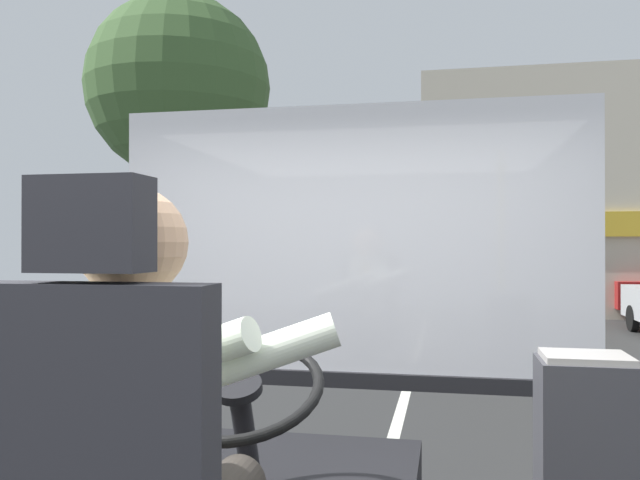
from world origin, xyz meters
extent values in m
cube|color=#2B2B2B|center=(0.00, 8.80, -0.03)|extent=(18.00, 44.00, 0.05)
cube|color=silver|center=(0.00, 8.80, 0.00)|extent=(0.12, 39.60, 0.00)
cube|color=#28282D|center=(-0.15, -0.59, 1.43)|extent=(0.48, 0.10, 0.66)
cube|color=#28282D|center=(-0.15, -0.59, 1.87)|extent=(0.22, 0.10, 0.18)
cylinder|color=silver|center=(-0.15, -0.43, 1.41)|extent=(0.33, 0.33, 0.63)
cube|color=#B2842D|center=(-0.15, -0.26, 1.49)|extent=(0.06, 0.01, 0.39)
sphere|color=tan|center=(-0.15, -0.43, 1.83)|extent=(0.24, 0.24, 0.24)
cylinder|color=silver|center=(-0.06, -0.14, 1.52)|extent=(0.62, 0.22, 0.28)
cylinder|color=silver|center=(-0.25, -0.14, 1.52)|extent=(0.62, 0.22, 0.28)
cylinder|color=black|center=(-0.15, 0.36, 1.15)|extent=(0.07, 0.25, 0.47)
torus|color=black|center=(-0.15, 0.27, 1.37)|extent=(0.55, 0.52, 0.25)
cylinder|color=black|center=(-0.15, 0.27, 1.37)|extent=(0.16, 0.15, 0.09)
cube|color=#9E9993|center=(0.91, 0.38, 1.49)|extent=(0.25, 0.20, 0.02)
cube|color=silver|center=(0.00, 1.62, 1.86)|extent=(2.50, 0.01, 1.40)
cube|color=black|center=(0.00, 1.62, 1.12)|extent=(2.50, 0.08, 0.08)
cylinder|color=#4C3828|center=(-3.93, 8.35, 1.73)|extent=(0.27, 0.27, 3.47)
sphere|color=#3A592D|center=(-3.93, 8.35, 4.46)|extent=(3.07, 3.07, 3.07)
cylinder|color=black|center=(4.30, 12.66, 0.27)|extent=(0.14, 0.54, 0.54)
cube|color=maroon|center=(5.30, 16.61, 0.60)|extent=(1.70, 4.37, 0.66)
cube|color=#282D33|center=(5.30, 16.35, 1.18)|extent=(1.40, 2.40, 0.50)
cylinder|color=black|center=(4.49, 17.97, 0.27)|extent=(0.14, 0.54, 0.54)
cylinder|color=black|center=(4.49, 15.26, 0.27)|extent=(0.14, 0.54, 0.54)
camera|label=1|loc=(0.50, -1.68, 1.83)|focal=35.80mm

